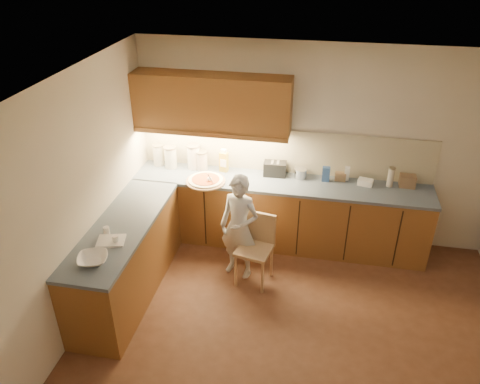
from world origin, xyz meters
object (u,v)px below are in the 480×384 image
Objects in this scene: oil_jug at (224,161)px; toaster at (275,169)px; pizza_on_board at (206,181)px; wooden_chair at (256,243)px; child at (239,227)px.

oil_jug reaches higher than toaster.
pizza_on_board is 0.90m from toaster.
pizza_on_board is at bearing 152.23° from wooden_chair.
oil_jug is (-0.38, 0.88, 0.40)m from child.
wooden_chair is 1.08m from toaster.
child is 1.00m from toaster.
oil_jug is 0.67m from toaster.
oil_jug is at bearing 129.61° from child.
child reaches higher than pizza_on_board.
pizza_on_board is at bearing 151.15° from child.
child is (0.54, -0.54, -0.28)m from pizza_on_board.
child reaches higher than oil_jug.
toaster reaches higher than wooden_chair.
pizza_on_board is 0.58× the size of wooden_chair.
toaster is at bearing 23.06° from pizza_on_board.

